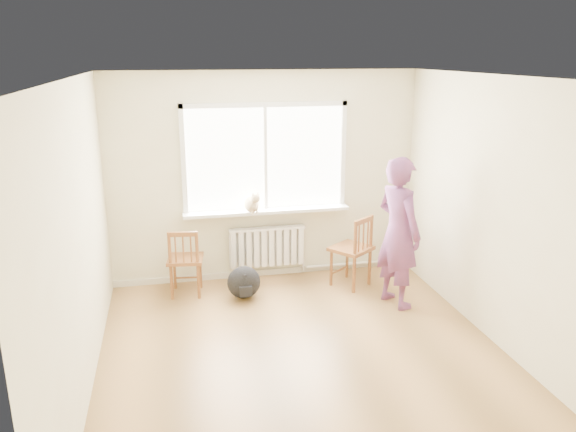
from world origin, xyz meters
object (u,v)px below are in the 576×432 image
chair_right (354,251)px  cat (252,203)px  person (398,232)px  chair_left (185,262)px  backpack (244,282)px

chair_right → cat: (-1.24, 0.41, 0.59)m
person → chair_right: bearing=9.1°
chair_left → cat: (0.88, 0.25, 0.63)m
chair_left → chair_right: (2.12, -0.17, 0.04)m
cat → backpack: bearing=-125.8°
person → backpack: (-1.75, 0.53, -0.69)m
chair_left → cat: cat is taller
chair_right → backpack: (-1.43, -0.07, -0.27)m
backpack → chair_left: bearing=161.0°
chair_left → person: size_ratio=0.48×
person → cat: size_ratio=4.21×
chair_left → cat: 1.11m
person → cat: (-1.56, 1.02, 0.17)m
cat → chair_right: bearing=-32.9°
chair_right → cat: 1.44m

